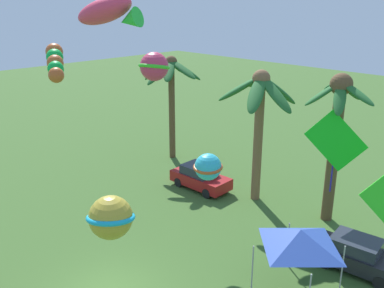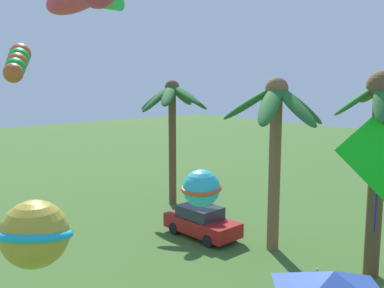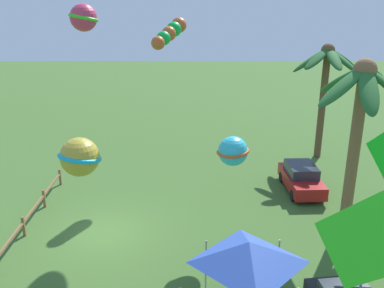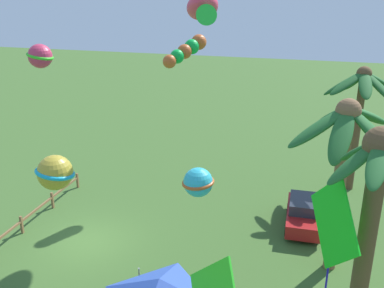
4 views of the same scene
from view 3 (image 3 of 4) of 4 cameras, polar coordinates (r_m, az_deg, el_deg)
name	(u,v)px [view 3 (image 3 of 4)]	position (r m, az deg, el deg)	size (l,w,h in m)	color
ground_plane	(107,233)	(19.69, -11.77, -12.05)	(120.00, 120.00, 0.00)	#3D6028
palm_tree_0	(361,102)	(19.70, 22.41, 5.41)	(4.89, 4.74, 7.81)	brown
palm_tree_1	(326,69)	(28.22, 18.13, 9.83)	(4.82, 4.51, 7.65)	brown
rail_fence	(23,224)	(20.31, -22.38, -10.24)	(11.30, 0.12, 0.95)	brown
parked_car_1	(301,178)	(23.85, 14.93, -4.59)	(3.95, 1.84, 1.51)	#A51919
festival_tent	(249,252)	(13.68, 7.87, -14.68)	(2.86, 2.86, 2.85)	#9E9EA3
kite_ball_0	(83,18)	(14.12, -14.84, 16.61)	(1.24, 1.24, 0.87)	#C93255
kite_tube_1	(170,33)	(24.45, -3.05, 15.21)	(2.96, 1.96, 1.69)	#BD5524
kite_ball_3	(80,157)	(16.76, -15.33, -1.75)	(2.42, 2.42, 1.56)	gold
kite_diamond_4	(368,242)	(11.12, 23.21, -12.46)	(2.40, 1.89, 4.16)	#2FD423
kite_ball_6	(233,151)	(17.42, 5.70, -0.99)	(1.86, 1.86, 1.27)	#2EB5CE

